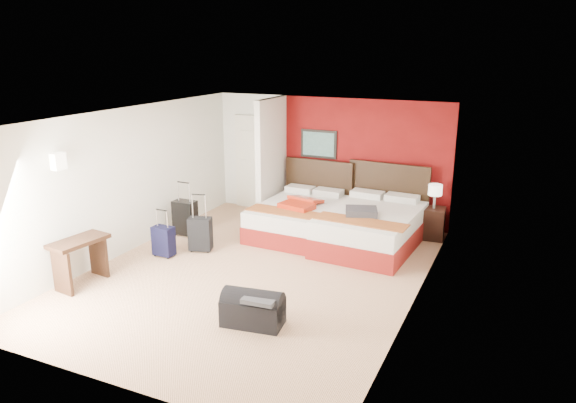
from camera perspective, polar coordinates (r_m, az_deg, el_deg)
The scene contains 17 objects.
ground at distance 8.69m, azimuth -3.38°, elevation -7.55°, with size 6.50×6.50×0.00m, color tan.
room_walls at distance 10.13m, azimuth -6.80°, elevation 3.33°, with size 5.02×6.52×2.50m.
red_accent_panel at distance 10.91m, azimuth 7.99°, elevation 4.17°, with size 3.50×0.04×2.50m, color maroon.
partition_wall at distance 10.96m, azimuth -1.77°, elevation 4.39°, with size 0.12×1.20×2.50m, color silver.
entry_door at distance 11.86m, azimuth -3.76°, elevation 4.16°, with size 0.82×0.06×2.05m, color silver.
bed_left at distance 10.31m, azimuth 1.11°, elevation -1.85°, with size 1.40×2.00×0.60m, color silver.
bed_right at distance 9.77m, azimuth 8.76°, elevation -2.89°, with size 1.54×2.20×0.66m, color white.
red_suitcase_open at distance 10.08m, azimuth 1.42°, elevation -0.17°, with size 0.60×0.83×0.10m, color #B0260F.
jacket_bundle at distance 9.40m, azimuth 7.77°, elevation -1.09°, with size 0.54×0.43×0.13m, color #38383D.
nightstand at distance 10.42m, azimuth 15.07°, elevation -2.24°, with size 0.42×0.42×0.59m, color black.
table_lamp at distance 10.28m, azimuth 15.28°, elevation 0.52°, with size 0.25×0.25×0.45m, color white.
suitcase_black at distance 10.43m, azimuth -10.83°, elevation -1.80°, with size 0.43×0.27×0.64m, color black.
suitcase_charcoal at distance 9.59m, azimuth -9.26°, elevation -3.55°, with size 0.39×0.24×0.58m, color black.
suitcase_navy at distance 9.48m, azimuth -13.03°, elevation -4.24°, with size 0.36×0.22×0.50m, color black.
duffel_bag at distance 7.12m, azimuth -3.74°, elevation -11.44°, with size 0.78×0.42×0.40m, color black.
jacket_draped at distance 6.91m, azimuth -2.86°, elevation -10.20°, with size 0.42×0.36×0.06m, color #3A3A3F.
desk at distance 8.73m, azimuth -21.09°, elevation -5.98°, with size 0.43×0.87×0.72m, color #331C11.
Camera 1 is at (3.75, -7.01, 3.50)m, focal length 33.57 mm.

